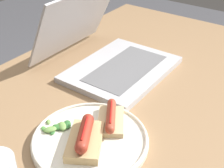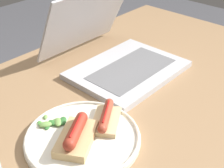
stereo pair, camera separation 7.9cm
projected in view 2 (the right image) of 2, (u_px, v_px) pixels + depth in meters
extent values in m
cube|color=#93704C|center=(125.00, 96.00, 0.88)|extent=(1.26, 0.80, 0.04)
cylinder|color=#93704C|center=(145.00, 89.00, 1.61)|extent=(0.05, 0.05, 0.73)
cube|color=#B7B7BC|center=(128.00, 70.00, 0.95)|extent=(0.33, 0.25, 0.02)
cube|color=slate|center=(132.00, 69.00, 0.94)|extent=(0.27, 0.14, 0.00)
cube|color=#B7B7BC|center=(86.00, 19.00, 0.99)|extent=(0.33, 0.11, 0.22)
cube|color=#192347|center=(87.00, 19.00, 0.99)|extent=(0.30, 0.10, 0.19)
cylinder|color=silver|center=(83.00, 138.00, 0.70)|extent=(0.26, 0.26, 0.01)
torus|color=silver|center=(83.00, 136.00, 0.70)|extent=(0.26, 0.26, 0.01)
cube|color=tan|center=(77.00, 139.00, 0.68)|extent=(0.14, 0.12, 0.02)
cylinder|color=maroon|center=(76.00, 130.00, 0.67)|extent=(0.09, 0.07, 0.03)
sphere|color=maroon|center=(82.00, 118.00, 0.70)|extent=(0.03, 0.03, 0.03)
sphere|color=maroon|center=(69.00, 145.00, 0.63)|extent=(0.03, 0.03, 0.03)
cylinder|color=red|center=(75.00, 126.00, 0.66)|extent=(0.07, 0.04, 0.00)
cube|color=#D6B784|center=(106.00, 121.00, 0.74)|extent=(0.12, 0.11, 0.01)
cylinder|color=#9E3D28|center=(106.00, 115.00, 0.73)|extent=(0.09, 0.07, 0.02)
sphere|color=#9E3D28|center=(109.00, 103.00, 0.77)|extent=(0.02, 0.02, 0.02)
sphere|color=#9E3D28|center=(102.00, 129.00, 0.69)|extent=(0.02, 0.02, 0.02)
cylinder|color=red|center=(106.00, 112.00, 0.72)|extent=(0.07, 0.05, 0.01)
ellipsoid|color=#4C8E3D|center=(40.00, 123.00, 0.73)|extent=(0.02, 0.02, 0.00)
ellipsoid|color=#709E4C|center=(58.00, 122.00, 0.73)|extent=(0.03, 0.04, 0.01)
ellipsoid|color=#709E4C|center=(46.00, 117.00, 0.75)|extent=(0.02, 0.02, 0.01)
ellipsoid|color=#2D662D|center=(63.00, 121.00, 0.74)|extent=(0.04, 0.03, 0.01)
ellipsoid|color=#2D662D|center=(47.00, 127.00, 0.72)|extent=(0.02, 0.02, 0.00)
ellipsoid|color=#709E4C|center=(46.00, 124.00, 0.73)|extent=(0.04, 0.03, 0.01)
ellipsoid|color=#4C8E3D|center=(55.00, 121.00, 0.74)|extent=(0.03, 0.02, 0.01)
ellipsoid|color=#387A33|center=(53.00, 123.00, 0.73)|extent=(0.02, 0.03, 0.01)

